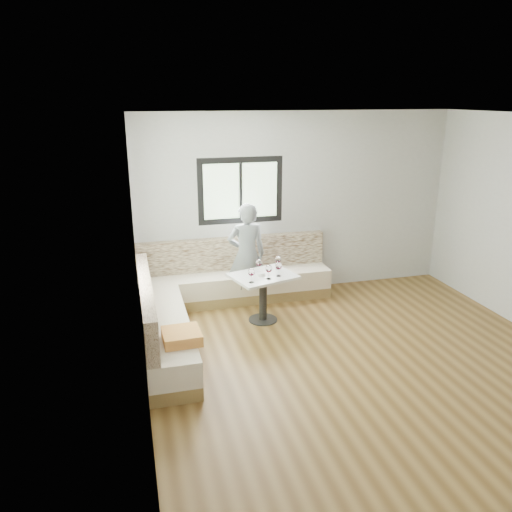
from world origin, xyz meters
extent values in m
cube|color=brown|center=(0.00, 0.00, 0.00)|extent=(5.00, 5.00, 0.01)
cube|color=white|center=(0.00, 0.00, 2.80)|extent=(5.00, 5.00, 0.01)
cube|color=#B7B7B2|center=(0.00, 2.50, 1.40)|extent=(5.00, 0.01, 2.80)
cube|color=#B7B7B2|center=(-2.50, 0.00, 1.40)|extent=(0.01, 5.00, 2.80)
cube|color=black|center=(-0.90, 2.49, 1.65)|extent=(1.30, 0.02, 1.00)
cube|color=black|center=(-2.49, 0.90, 1.65)|extent=(0.02, 1.30, 1.00)
cube|color=olive|center=(-1.05, 2.23, 0.08)|extent=(2.90, 0.55, 0.16)
cube|color=beige|center=(-1.05, 2.23, 0.30)|extent=(2.90, 0.55, 0.29)
cube|color=beige|center=(-1.05, 2.43, 0.70)|extent=(2.90, 0.14, 0.50)
cube|color=olive|center=(-2.23, 0.82, 0.08)|extent=(0.55, 2.25, 0.16)
cube|color=beige|center=(-2.23, 0.82, 0.30)|extent=(0.55, 2.25, 0.29)
cube|color=beige|center=(-2.43, 0.82, 0.70)|extent=(0.14, 2.25, 0.50)
cube|color=gold|center=(-2.10, 0.22, 0.51)|extent=(0.42, 0.42, 0.12)
cylinder|color=black|center=(-0.84, 1.43, 0.01)|extent=(0.40, 0.40, 0.02)
cylinder|color=black|center=(-0.84, 1.43, 0.32)|extent=(0.11, 0.11, 0.64)
cube|color=white|center=(-0.84, 1.43, 0.66)|extent=(0.97, 0.85, 0.04)
imported|color=slate|center=(-0.92, 2.06, 0.78)|extent=(0.58, 0.40, 1.55)
cylinder|color=white|center=(-0.88, 1.41, 0.70)|extent=(0.11, 0.11, 0.05)
sphere|color=black|center=(-0.86, 1.42, 0.71)|extent=(0.02, 0.02, 0.02)
sphere|color=black|center=(-0.89, 1.42, 0.71)|extent=(0.02, 0.02, 0.02)
sphere|color=black|center=(-0.88, 1.39, 0.71)|extent=(0.02, 0.02, 0.02)
cylinder|color=white|center=(-1.07, 1.19, 0.68)|extent=(0.06, 0.06, 0.01)
cylinder|color=white|center=(-1.07, 1.19, 0.73)|extent=(0.01, 0.01, 0.09)
ellipsoid|color=white|center=(-1.07, 1.19, 0.82)|extent=(0.09, 0.09, 0.11)
cylinder|color=#430615|center=(-1.07, 1.19, 0.80)|extent=(0.06, 0.06, 0.02)
cylinder|color=white|center=(-0.81, 1.26, 0.68)|extent=(0.06, 0.06, 0.01)
cylinder|color=white|center=(-0.81, 1.26, 0.73)|extent=(0.01, 0.01, 0.09)
ellipsoid|color=white|center=(-0.81, 1.26, 0.82)|extent=(0.09, 0.09, 0.11)
cylinder|color=#430615|center=(-0.81, 1.26, 0.80)|extent=(0.06, 0.06, 0.02)
cylinder|color=white|center=(-0.65, 1.33, 0.68)|extent=(0.06, 0.06, 0.01)
cylinder|color=white|center=(-0.65, 1.33, 0.73)|extent=(0.01, 0.01, 0.09)
ellipsoid|color=white|center=(-0.65, 1.33, 0.82)|extent=(0.09, 0.09, 0.11)
cylinder|color=#430615|center=(-0.65, 1.33, 0.80)|extent=(0.06, 0.06, 0.02)
cylinder|color=white|center=(-0.87, 1.53, 0.68)|extent=(0.06, 0.06, 0.01)
cylinder|color=white|center=(-0.87, 1.53, 0.73)|extent=(0.01, 0.01, 0.09)
ellipsoid|color=white|center=(-0.87, 1.53, 0.82)|extent=(0.09, 0.09, 0.11)
cylinder|color=#430615|center=(-0.87, 1.53, 0.80)|extent=(0.06, 0.06, 0.02)
cylinder|color=white|center=(-0.58, 1.61, 0.68)|extent=(0.06, 0.06, 0.01)
cylinder|color=white|center=(-0.58, 1.61, 0.73)|extent=(0.01, 0.01, 0.09)
ellipsoid|color=white|center=(-0.58, 1.61, 0.82)|extent=(0.09, 0.09, 0.11)
cylinder|color=#430615|center=(-0.58, 1.61, 0.80)|extent=(0.06, 0.06, 0.02)
camera|label=1|loc=(-2.56, -4.72, 3.00)|focal=35.00mm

